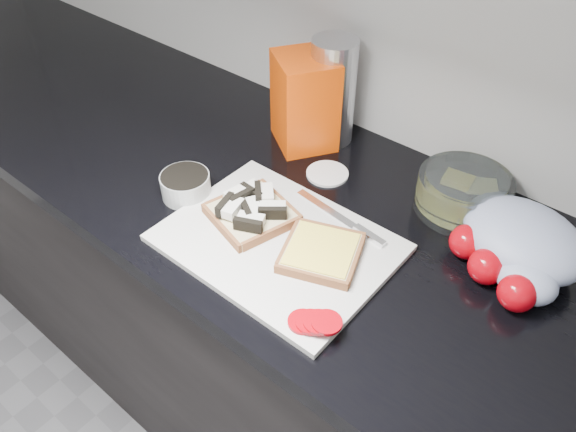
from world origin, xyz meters
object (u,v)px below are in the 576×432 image
(cutting_board, at_px, (277,243))
(bread_bag, at_px, (305,101))
(glass_bowl, at_px, (463,194))
(steel_canister, at_px, (333,92))

(cutting_board, bearing_deg, bread_bag, 120.39)
(cutting_board, height_order, glass_bowl, glass_bowl)
(glass_bowl, bearing_deg, bread_bag, -178.21)
(glass_bowl, distance_m, bread_bag, 0.38)
(glass_bowl, height_order, steel_canister, steel_canister)
(cutting_board, bearing_deg, glass_bowl, 55.99)
(cutting_board, xyz_separation_m, bread_bag, (-0.17, 0.29, 0.09))
(cutting_board, bearing_deg, steel_canister, 111.45)
(cutting_board, xyz_separation_m, glass_bowl, (0.21, 0.30, 0.03))
(cutting_board, relative_size, glass_bowl, 2.26)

